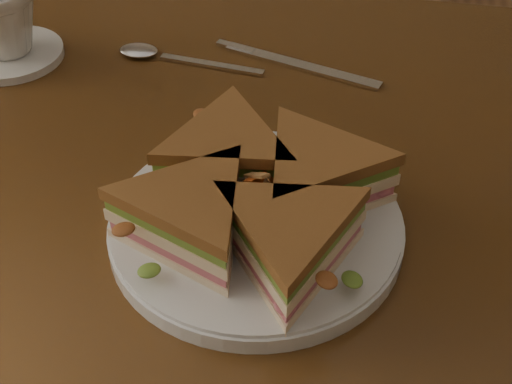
% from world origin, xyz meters
% --- Properties ---
extents(table, '(1.20, 0.80, 0.75)m').
position_xyz_m(table, '(0.00, 0.00, 0.65)').
color(table, '#39200C').
rests_on(table, ground).
extents(plate, '(0.26, 0.26, 0.02)m').
position_xyz_m(plate, '(0.06, -0.09, 0.76)').
color(plate, silver).
rests_on(plate, table).
extents(sandwich_wedges, '(0.30, 0.30, 0.06)m').
position_xyz_m(sandwich_wedges, '(0.06, -0.09, 0.79)').
color(sandwich_wedges, '#FBE1B9').
rests_on(sandwich_wedges, plate).
extents(crisps_mound, '(0.09, 0.09, 0.05)m').
position_xyz_m(crisps_mound, '(0.06, -0.09, 0.79)').
color(crisps_mound, '#C95119').
rests_on(crisps_mound, plate).
extents(spoon, '(0.18, 0.04, 0.01)m').
position_xyz_m(spoon, '(-0.12, 0.18, 0.75)').
color(spoon, silver).
rests_on(spoon, table).
extents(knife, '(0.21, 0.07, 0.00)m').
position_xyz_m(knife, '(0.04, 0.20, 0.75)').
color(knife, silver).
rests_on(knife, table).
extents(saucer, '(0.13, 0.13, 0.01)m').
position_xyz_m(saucer, '(-0.30, 0.15, 0.76)').
color(saucer, silver).
rests_on(saucer, table).
extents(coffee_cup, '(0.12, 0.12, 0.08)m').
position_xyz_m(coffee_cup, '(-0.30, 0.15, 0.80)').
color(coffee_cup, silver).
rests_on(coffee_cup, saucer).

